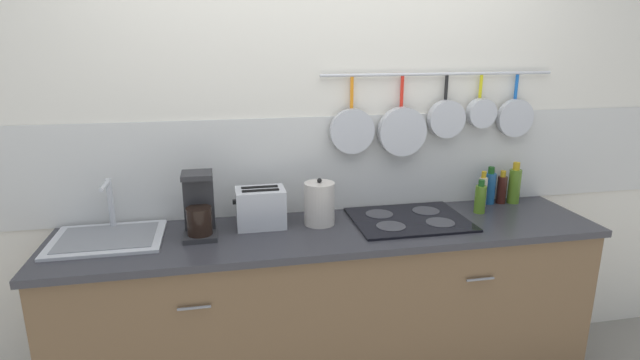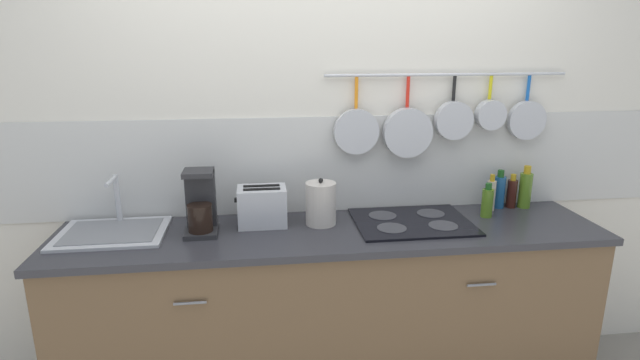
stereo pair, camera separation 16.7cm
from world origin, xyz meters
name	(u,v)px [view 2 (the right image)]	position (x,y,z in m)	size (l,w,h in m)	color
wall_back	(324,146)	(0.01, 0.33, 1.28)	(7.20, 0.14, 2.60)	silver
cabinet_base	(331,317)	(0.00, 0.00, 0.45)	(2.64, 0.56, 0.89)	brown
countertop	(332,233)	(0.00, 0.00, 0.91)	(2.68, 0.58, 0.03)	#2D2D33
sink_basin	(113,230)	(-1.05, 0.08, 0.95)	(0.50, 0.39, 0.26)	#B7BABF
coffee_maker	(201,207)	(-0.63, 0.05, 1.06)	(0.16, 0.18, 0.31)	#262628
toaster	(262,206)	(-0.34, 0.12, 1.03)	(0.26, 0.17, 0.20)	#B7BABF
kettle	(321,203)	(-0.04, 0.09, 1.04)	(0.15, 0.15, 0.24)	beige
cooktop	(412,222)	(0.42, 0.05, 0.94)	(0.58, 0.46, 0.01)	black
bottle_cooking_wine	(487,202)	(0.84, 0.09, 1.01)	(0.06, 0.06, 0.18)	#4C721E
bottle_dish_soap	(491,195)	(0.90, 0.18, 1.02)	(0.05, 0.05, 0.20)	#BFB799
bottle_hot_sauce	(499,191)	(0.97, 0.23, 1.02)	(0.06, 0.06, 0.21)	navy
bottle_sesame_oil	(512,193)	(1.04, 0.22, 1.01)	(0.05, 0.05, 0.19)	#33140F
bottle_vinegar	(525,189)	(1.11, 0.21, 1.03)	(0.07, 0.07, 0.24)	#4C721E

